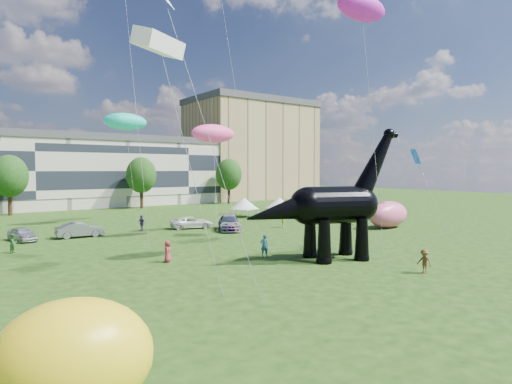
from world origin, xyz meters
TOP-DOWN VIEW (x-y plane):
  - ground at (0.00, 0.00)m, footprint 220.00×220.00m
  - terrace_row at (-8.00, 62.00)m, footprint 78.00×11.00m
  - apartment_block at (40.00, 65.00)m, footprint 28.00×18.00m
  - tree_mid_left at (-12.00, 53.00)m, footprint 5.20×5.20m
  - tree_mid_right at (8.00, 53.00)m, footprint 5.20×5.20m
  - tree_far_right at (26.00, 53.00)m, footprint 5.20×5.20m
  - dinosaur_sculpture at (3.57, 3.76)m, footprint 12.55×5.50m
  - car_silver at (-13.89, 26.50)m, footprint 2.51×4.24m
  - car_grey at (-8.88, 25.73)m, footprint 4.59×1.76m
  - car_white at (3.13, 24.99)m, footprint 5.22×3.33m
  - car_dark at (5.81, 21.16)m, footprint 4.68×6.06m
  - gazebo_near at (14.79, 31.30)m, footprint 5.10×5.10m
  - gazebo_far at (19.80, 29.54)m, footprint 4.08×4.08m
  - inflatable_pink at (21.75, 12.05)m, footprint 6.35×3.42m
  - inflatable_yellow at (-16.99, -6.80)m, footprint 4.93×4.22m
  - visitors at (5.25, 15.56)m, footprint 35.59×34.50m
  - kites at (-1.18, 20.76)m, footprint 58.35×35.24m

SIDE VIEW (x-z plane):
  - ground at x=0.00m, z-range 0.00..0.00m
  - car_white at x=3.13m, z-range 0.00..1.34m
  - car_silver at x=-13.89m, z-range 0.00..1.35m
  - car_grey at x=-8.88m, z-range 0.00..1.49m
  - car_dark at x=5.81m, z-range 0.00..1.64m
  - visitors at x=5.25m, z-range -0.05..1.73m
  - inflatable_pink at x=21.75m, z-range 0.00..3.10m
  - inflatable_yellow at x=-16.99m, z-range 0.00..3.28m
  - gazebo_far at x=19.80m, z-range 0.54..3.21m
  - gazebo_near at x=14.79m, z-range 0.55..3.28m
  - dinosaur_sculpture at x=3.57m, z-range -1.26..9.06m
  - terrace_row at x=-8.00m, z-range 0.00..12.00m
  - tree_mid_left at x=-12.00m, z-range 1.57..11.01m
  - tree_mid_right at x=8.00m, z-range 1.57..11.01m
  - tree_far_right at x=26.00m, z-range 1.57..11.01m
  - apartment_block at x=40.00m, z-range 0.00..22.00m
  - kites at x=-1.18m, z-range -2.39..29.74m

